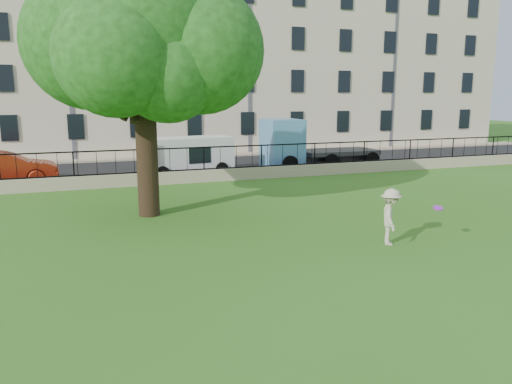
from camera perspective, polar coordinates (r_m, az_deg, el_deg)
name	(u,v)px	position (r m, az deg, el deg)	size (l,w,h in m)	color
ground	(311,254)	(13.65, 6.26, -7.01)	(120.00, 120.00, 0.00)	#346417
retaining_wall	(204,176)	(24.65, -5.94, 1.86)	(50.00, 0.40, 0.60)	gray
iron_railing	(204,159)	(24.53, -5.98, 3.82)	(50.00, 0.05, 1.13)	black
street	(185,169)	(29.23, -8.12, 2.67)	(60.00, 9.00, 0.01)	black
sidewalk	(169,157)	(34.29, -9.88, 3.94)	(60.00, 1.40, 0.12)	gray
building_row	(153,58)	(39.72, -11.67, 14.74)	(56.40, 10.40, 13.80)	beige
tree	(138,32)	(17.85, -13.37, 17.35)	(7.81, 6.01, 9.52)	black
man	(391,217)	(14.67, 15.14, -2.75)	(1.05, 0.60, 1.62)	#BFB89B
frisbee	(438,208)	(14.83, 20.09, -1.72)	(0.27, 0.27, 0.03)	purple
red_sedan	(5,168)	(26.49, -26.76, 2.42)	(1.65, 4.74, 1.56)	#AC2C15
white_van	(187,156)	(26.79, -7.93, 4.06)	(4.76, 1.86, 2.00)	silver
blue_truck	(319,143)	(29.80, 7.26, 5.59)	(6.78, 2.40, 2.84)	#5491C6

